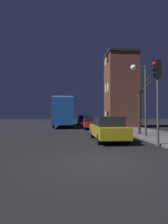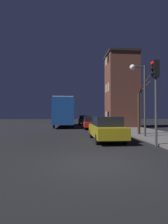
# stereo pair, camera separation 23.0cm
# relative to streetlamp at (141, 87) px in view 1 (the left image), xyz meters

# --- Properties ---
(ground_plane) EXTENTS (120.00, 120.00, 0.00)m
(ground_plane) POSITION_rel_streetlamp_xyz_m (-4.03, -6.08, -3.66)
(ground_plane) COLOR black
(brick_building) EXTENTS (4.05, 3.95, 9.71)m
(brick_building) POSITION_rel_streetlamp_xyz_m (1.77, 10.58, 1.34)
(brick_building) COLOR brown
(brick_building) RESTS_ON sidewalk
(streetlamp) EXTENTS (1.17, 0.40, 5.13)m
(streetlamp) POSITION_rel_streetlamp_xyz_m (0.00, 0.00, 0.00)
(streetlamp) COLOR #38383A
(streetlamp) RESTS_ON sidewalk
(traffic_light) EXTENTS (0.43, 0.24, 4.53)m
(traffic_light) POSITION_rel_streetlamp_xyz_m (-0.53, -3.31, -0.42)
(traffic_light) COLOR #38383A
(traffic_light) RESTS_ON ground
(bare_tree) EXTENTS (1.10, 1.40, 4.68)m
(bare_tree) POSITION_rel_streetlamp_xyz_m (0.54, 1.38, -1.49)
(bare_tree) COLOR #2D2319
(bare_tree) RESTS_ON sidewalk
(bus) EXTENTS (2.55, 10.45, 3.83)m
(bus) POSITION_rel_streetlamp_xyz_m (-5.85, 12.99, -1.39)
(bus) COLOR #194793
(bus) RESTS_ON ground
(car_near_lane) EXTENTS (1.75, 4.47, 1.55)m
(car_near_lane) POSITION_rel_streetlamp_xyz_m (-2.69, -1.05, -2.86)
(car_near_lane) COLOR olive
(car_near_lane) RESTS_ON ground
(car_mid_lane) EXTENTS (1.74, 4.41, 1.46)m
(car_mid_lane) POSITION_rel_streetlamp_xyz_m (-2.62, 8.31, -2.91)
(car_mid_lane) COLOR #B21E19
(car_mid_lane) RESTS_ON ground
(car_far_lane) EXTENTS (1.84, 4.56, 1.54)m
(car_far_lane) POSITION_rel_streetlamp_xyz_m (-2.66, 17.99, -2.84)
(car_far_lane) COLOR black
(car_far_lane) RESTS_ON ground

